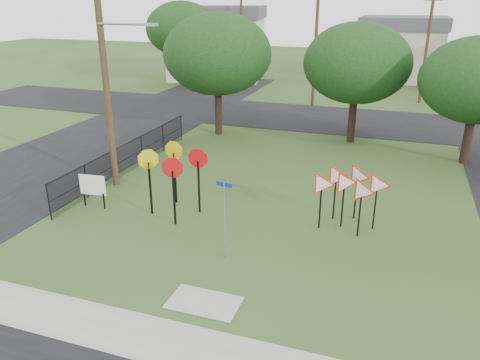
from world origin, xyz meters
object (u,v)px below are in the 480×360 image
street_name_sign (225,215)px  stop_sign_cluster (174,166)px  yield_sign_cluster (350,185)px  info_board (93,186)px

street_name_sign → stop_sign_cluster: size_ratio=0.99×
yield_sign_cluster → info_board: 10.06m
stop_sign_cluster → info_board: size_ratio=1.92×
street_name_sign → yield_sign_cluster: street_name_sign is taller
street_name_sign → yield_sign_cluster: size_ratio=0.92×
street_name_sign → yield_sign_cluster: (3.47, 3.60, 0.11)m
stop_sign_cluster → info_board: bearing=-169.8°
stop_sign_cluster → yield_sign_cluster: stop_sign_cluster is taller
yield_sign_cluster → info_board: yield_sign_cluster is taller
street_name_sign → yield_sign_cluster: 5.01m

